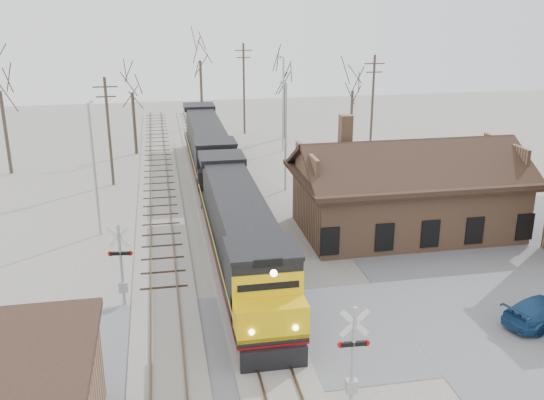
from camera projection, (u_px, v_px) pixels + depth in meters
The scene contains 19 objects.
ground at pixel (263, 339), 28.61m from camera, with size 140.00×140.00×0.00m, color #A49F94.
road at pixel (263, 338), 28.60m from camera, with size 60.00×9.00×0.03m, color slate.
track_main at pixel (226, 226), 42.55m from camera, with size 3.40×90.00×0.24m.
track_siding at pixel (161, 230), 41.76m from camera, with size 3.40×90.00×0.24m.
depot at pixel (406, 197), 41.14m from camera, with size 15.20×9.31×7.90m.
locomotive_lead at pixel (241, 234), 34.57m from camera, with size 3.17×21.24×4.72m.
locomotive_trailing at pixel (208, 147), 54.60m from camera, with size 3.17×21.24×4.47m.
crossbuck_near at pixel (353, 363), 23.14m from camera, with size 1.27×0.33×4.43m.
crossbuck_far at pixel (122, 268), 31.14m from camera, with size 1.28×0.34×4.47m.
streetlight_a at pixel (94, 163), 39.68m from camera, with size 0.25×2.04×8.96m.
streetlight_b at pixel (285, 131), 49.17m from camera, with size 0.25×2.04×8.89m.
streetlight_c at pixel (283, 99), 61.88m from camera, with size 0.25×2.04×9.65m.
utility_pole_a at pixel (109, 130), 50.47m from camera, with size 2.00×0.24×9.16m.
utility_pole_b at pixel (244, 87), 69.79m from camera, with size 2.00×0.24×10.38m.
utility_pole_c at pixel (372, 106), 58.22m from camera, with size 2.00×0.24×10.17m.
tree_b at pixel (131, 82), 59.94m from camera, with size 4.18×4.18×10.25m.
tree_c at pixel (200, 50), 72.43m from camera, with size 5.34×5.34×13.09m.
tree_d at pixel (284, 71), 66.72m from camera, with size 4.34×4.34×10.64m.
tree_e at pixel (353, 83), 66.70m from camera, with size 3.63×3.63×8.90m.
Camera 1 is at (-4.27, -24.66, 15.34)m, focal length 40.00 mm.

